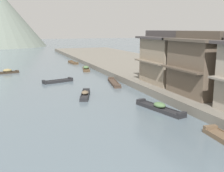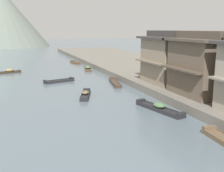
{
  "view_description": "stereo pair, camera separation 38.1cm",
  "coord_description": "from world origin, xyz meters",
  "px_view_note": "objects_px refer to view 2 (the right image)",
  "views": [
    {
      "loc": [
        -6.12,
        -6.6,
        7.15
      ],
      "look_at": [
        3.15,
        18.4,
        1.61
      ],
      "focal_mm": 44.2,
      "sensor_mm": 36.0,
      "label": 1
    },
    {
      "loc": [
        -5.76,
        -6.73,
        7.15
      ],
      "look_at": [
        3.15,
        18.4,
        1.61
      ],
      "focal_mm": 44.2,
      "sensor_mm": 36.0,
      "label": 2
    }
  ],
  "objects_px": {
    "boat_crossing_west": "(115,83)",
    "boat_moored_third": "(159,108)",
    "boat_upstream_distant": "(59,81)",
    "house_waterfront_tall": "(206,64)",
    "boat_moored_far": "(75,63)",
    "boat_midriver_drifting": "(88,69)",
    "boat_midriver_upstream": "(10,71)",
    "boat_moored_second": "(85,95)",
    "house_waterfront_narrow": "(170,58)"
  },
  "relations": [
    {
      "from": "boat_midriver_drifting",
      "to": "boat_upstream_distant",
      "type": "distance_m",
      "value": 11.76
    },
    {
      "from": "house_waterfront_tall",
      "to": "boat_moored_second",
      "type": "bearing_deg",
      "value": 149.64
    },
    {
      "from": "boat_moored_far",
      "to": "house_waterfront_tall",
      "type": "height_order",
      "value": "house_waterfront_tall"
    },
    {
      "from": "boat_moored_far",
      "to": "boat_midriver_upstream",
      "type": "distance_m",
      "value": 15.84
    },
    {
      "from": "boat_midriver_drifting",
      "to": "boat_moored_third",
      "type": "bearing_deg",
      "value": -90.64
    },
    {
      "from": "boat_midriver_drifting",
      "to": "boat_crossing_west",
      "type": "relative_size",
      "value": 0.93
    },
    {
      "from": "boat_moored_second",
      "to": "boat_midriver_drifting",
      "type": "height_order",
      "value": "boat_midriver_drifting"
    },
    {
      "from": "boat_upstream_distant",
      "to": "boat_crossing_west",
      "type": "height_order",
      "value": "boat_crossing_west"
    },
    {
      "from": "boat_moored_third",
      "to": "house_waterfront_narrow",
      "type": "xyz_separation_m",
      "value": [
        5.54,
        7.59,
        3.58
      ]
    },
    {
      "from": "boat_moored_far",
      "to": "boat_midriver_upstream",
      "type": "relative_size",
      "value": 1.16
    },
    {
      "from": "boat_midriver_upstream",
      "to": "house_waterfront_narrow",
      "type": "height_order",
      "value": "house_waterfront_narrow"
    },
    {
      "from": "boat_upstream_distant",
      "to": "boat_moored_second",
      "type": "bearing_deg",
      "value": -81.43
    },
    {
      "from": "boat_moored_far",
      "to": "boat_midriver_drifting",
      "type": "bearing_deg",
      "value": -89.49
    },
    {
      "from": "boat_moored_second",
      "to": "boat_moored_far",
      "type": "relative_size",
      "value": 1.05
    },
    {
      "from": "boat_midriver_drifting",
      "to": "boat_midriver_upstream",
      "type": "height_order",
      "value": "boat_midriver_drifting"
    },
    {
      "from": "boat_upstream_distant",
      "to": "boat_crossing_west",
      "type": "distance_m",
      "value": 7.78
    },
    {
      "from": "boat_moored_second",
      "to": "house_waterfront_narrow",
      "type": "distance_m",
      "value": 11.06
    },
    {
      "from": "house_waterfront_tall",
      "to": "boat_midriver_drifting",
      "type": "bearing_deg",
      "value": 101.91
    },
    {
      "from": "boat_upstream_distant",
      "to": "boat_midriver_upstream",
      "type": "bearing_deg",
      "value": 121.07
    },
    {
      "from": "house_waterfront_narrow",
      "to": "boat_moored_second",
      "type": "bearing_deg",
      "value": -178.26
    },
    {
      "from": "boat_upstream_distant",
      "to": "house_waterfront_tall",
      "type": "distance_m",
      "value": 19.76
    },
    {
      "from": "boat_moored_second",
      "to": "boat_crossing_west",
      "type": "height_order",
      "value": "boat_moored_second"
    },
    {
      "from": "house_waterfront_narrow",
      "to": "boat_midriver_upstream",
      "type": "bearing_deg",
      "value": 133.04
    },
    {
      "from": "boat_moored_third",
      "to": "boat_crossing_west",
      "type": "bearing_deg",
      "value": 87.93
    },
    {
      "from": "boat_moored_second",
      "to": "house_waterfront_narrow",
      "type": "bearing_deg",
      "value": 1.74
    },
    {
      "from": "boat_midriver_drifting",
      "to": "boat_midriver_upstream",
      "type": "relative_size",
      "value": 1.44
    },
    {
      "from": "boat_moored_second",
      "to": "boat_crossing_west",
      "type": "distance_m",
      "value": 7.58
    },
    {
      "from": "boat_moored_third",
      "to": "boat_crossing_west",
      "type": "xyz_separation_m",
      "value": [
        0.46,
        12.63,
        -0.09
      ]
    },
    {
      "from": "boat_moored_second",
      "to": "boat_midriver_upstream",
      "type": "relative_size",
      "value": 1.22
    },
    {
      "from": "boat_moored_second",
      "to": "boat_moored_third",
      "type": "bearing_deg",
      "value": -55.94
    },
    {
      "from": "boat_upstream_distant",
      "to": "house_waterfront_narrow",
      "type": "distance_m",
      "value": 15.25
    },
    {
      "from": "boat_crossing_west",
      "to": "boat_moored_third",
      "type": "bearing_deg",
      "value": -92.07
    },
    {
      "from": "boat_midriver_upstream",
      "to": "boat_crossing_west",
      "type": "bearing_deg",
      "value": -47.77
    },
    {
      "from": "boat_moored_third",
      "to": "boat_crossing_west",
      "type": "relative_size",
      "value": 0.99
    },
    {
      "from": "boat_upstream_distant",
      "to": "house_waterfront_narrow",
      "type": "bearing_deg",
      "value": -36.88
    },
    {
      "from": "boat_moored_third",
      "to": "house_waterfront_tall",
      "type": "xyz_separation_m",
      "value": [
        5.58,
        1.12,
        3.58
      ]
    },
    {
      "from": "boat_upstream_distant",
      "to": "house_waterfront_tall",
      "type": "height_order",
      "value": "house_waterfront_tall"
    },
    {
      "from": "boat_moored_third",
      "to": "house_waterfront_narrow",
      "type": "height_order",
      "value": "house_waterfront_narrow"
    },
    {
      "from": "house_waterfront_narrow",
      "to": "boat_crossing_west",
      "type": "bearing_deg",
      "value": 135.26
    },
    {
      "from": "boat_moored_second",
      "to": "boat_midriver_upstream",
      "type": "distance_m",
      "value": 21.39
    },
    {
      "from": "boat_moored_far",
      "to": "boat_upstream_distant",
      "type": "bearing_deg",
      "value": -108.17
    },
    {
      "from": "boat_moored_third",
      "to": "boat_midriver_upstream",
      "type": "xyz_separation_m",
      "value": [
        -12.75,
        27.18,
        0.04
      ]
    },
    {
      "from": "boat_midriver_drifting",
      "to": "boat_midriver_upstream",
      "type": "bearing_deg",
      "value": 175.78
    },
    {
      "from": "boat_moored_third",
      "to": "boat_moored_far",
      "type": "height_order",
      "value": "boat_moored_third"
    },
    {
      "from": "boat_moored_far",
      "to": "boat_midriver_drifting",
      "type": "relative_size",
      "value": 0.8
    },
    {
      "from": "boat_moored_far",
      "to": "house_waterfront_narrow",
      "type": "xyz_separation_m",
      "value": [
        5.33,
        -28.71,
        3.67
      ]
    },
    {
      "from": "boat_midriver_upstream",
      "to": "boat_crossing_west",
      "type": "distance_m",
      "value": 19.65
    },
    {
      "from": "boat_midriver_upstream",
      "to": "house_waterfront_tall",
      "type": "bearing_deg",
      "value": -54.87
    },
    {
      "from": "boat_moored_far",
      "to": "boat_upstream_distant",
      "type": "distance_m",
      "value": 20.86
    },
    {
      "from": "boat_midriver_upstream",
      "to": "boat_upstream_distant",
      "type": "xyz_separation_m",
      "value": [
        6.45,
        -10.7,
        -0.13
      ]
    }
  ]
}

